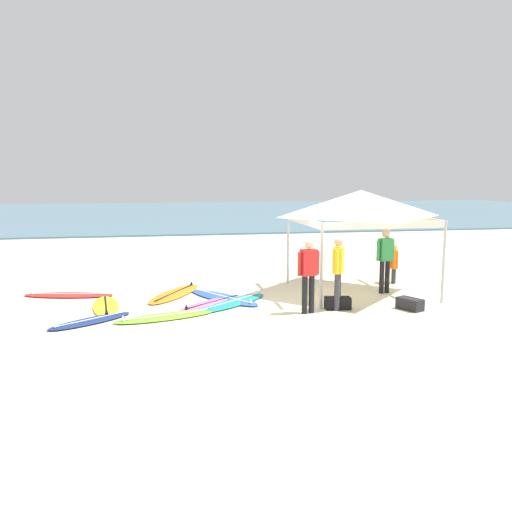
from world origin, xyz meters
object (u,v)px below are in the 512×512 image
Objects in this scene: surfboard_navy at (90,321)px; surfboard_blue at (224,298)px; surfboard_lime at (165,316)px; person_green at (385,257)px; surfboard_red at (68,295)px; surfboard_orange at (175,294)px; person_yellow at (338,268)px; surfboard_teal at (231,303)px; surfboard_yellow at (106,306)px; gear_bag_near_tent at (338,303)px; gear_bag_by_pole at (410,304)px; canopy_tent at (361,204)px; surfboard_pink at (213,303)px; person_orange at (394,261)px; person_red at (308,271)px.

surfboard_navy and surfboard_blue have the same top height.
person_green reaches higher than surfboard_lime.
surfboard_lime is at bearing -47.70° from surfboard_red.
surfboard_lime and surfboard_orange have the same top height.
person_yellow is (-1.86, -1.49, 0.00)m from person_green.
surfboard_red is 1.03× the size of surfboard_teal.
surfboard_red is 1.42× the size of person_green.
surfboard_yellow is 0.92× the size of surfboard_blue.
gear_bag_near_tent is 1.00× the size of gear_bag_by_pole.
surfboard_blue is 4.12× the size of gear_bag_near_tent.
canopy_tent is 7.00m from surfboard_yellow.
surfboard_navy is 1.09× the size of person_green.
surfboard_lime is 2.33m from surfboard_orange.
person_green is (7.21, 0.25, 0.95)m from surfboard_yellow.
gear_bag_by_pole is (4.49, -1.41, 0.10)m from surfboard_pink.
person_green reaches higher than surfboard_blue.
surfboard_lime is 0.99× the size of surfboard_red.
person_yellow is at bearing 168.90° from gear_bag_by_pole.
person_orange reaches higher than surfboard_red.
canopy_tent reaches higher than person_red.
person_yellow is 0.79m from person_red.
person_green is at bearing 38.72° from person_yellow.
person_green is (7.43, 1.52, 0.95)m from surfboard_navy.
person_orange is (5.08, 1.68, 0.62)m from surfboard_teal.
person_green is 3.11m from person_red.
surfboard_blue is (3.11, 1.66, -0.00)m from surfboard_navy.
person_orange is 2.00× the size of gear_bag_by_pole.
person_yellow is at bearing -0.25° from surfboard_lime.
person_orange is at bearing 3.48° from surfboard_orange.
person_red is (5.66, -2.88, 0.95)m from surfboard_red.
gear_bag_near_tent is (-1.18, -1.66, -2.25)m from canopy_tent.
person_green is 1.43× the size of person_orange.
person_green is (5.54, -0.84, 0.95)m from surfboard_orange.
gear_bag_near_tent is at bearing -135.39° from person_orange.
surfboard_red is 2.02× the size of person_orange.
person_yellow reaches higher than surfboard_red.
surfboard_pink and surfboard_teal have the same top height.
person_yellow is (-1.22, -1.73, -1.40)m from canopy_tent.
surfboard_red is 6.98m from gear_bag_near_tent.
surfboard_teal is at bearing 18.48° from surfboard_navy.
person_red reaches higher than surfboard_lime.
surfboard_lime is at bearing -165.87° from person_green.
person_yellow reaches higher than gear_bag_by_pole.
surfboard_lime is 1.28× the size of surfboard_navy.
surfboard_navy is at bearing -179.63° from person_yellow.
surfboard_pink is (-4.03, -0.65, -2.35)m from canopy_tent.
surfboard_pink is at bearing -55.03° from surfboard_orange.
surfboard_blue is 5.34m from person_orange.
gear_bag_near_tent is at bearing 63.88° from person_yellow.
surfboard_orange is 1.23× the size of surfboard_pink.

